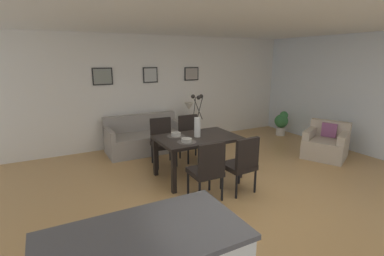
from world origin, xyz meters
The scene contains 22 objects.
ground_plane centered at (0.00, 0.00, 0.00)m, with size 9.00×9.00×0.00m, color tan.
back_wall_panel centered at (0.00, 3.25, 1.30)m, with size 9.00×0.10×2.60m, color white.
side_window_wall centered at (3.65, 0.40, 1.30)m, with size 0.10×6.30×2.60m, color white.
ceiling_panel centered at (0.00, 0.40, 2.64)m, with size 9.00×7.20×0.08m, color white.
dining_table centered at (-0.23, 0.87, 0.65)m, with size 1.40×0.92×0.74m.
dining_chair_near_left centered at (-0.52, 0.03, 0.51)m, with size 0.45×0.45×0.92m.
dining_chair_near_right centered at (-0.53, 1.75, 0.51)m, with size 0.47×0.47×0.92m.
dining_chair_far_left centered at (0.08, -0.01, 0.51)m, with size 0.47×0.47×0.92m.
dining_chair_far_right centered at (0.09, 1.74, 0.51)m, with size 0.44×0.44×0.92m.
centerpiece_vase centered at (-0.22, 0.87, 1.02)m, with size 0.21×0.23×0.73m.
placemat_near_left centered at (-0.54, 0.67, 0.74)m, with size 0.32×0.32×0.01m, color #4C4742.
bowl_near_left centered at (-0.54, 0.67, 0.78)m, with size 0.17×0.17×0.07m.
placemat_near_right centered at (-0.54, 1.08, 0.74)m, with size 0.32×0.32×0.01m, color #4C4742.
bowl_near_right centered at (-0.54, 1.08, 0.78)m, with size 0.17×0.17×0.07m.
sofa centered at (-0.58, 2.70, 0.28)m, with size 1.71×0.84×0.80m.
side_table centered at (0.57, 2.73, 0.26)m, with size 0.36×0.36×0.52m, color black.
table_lamp centered at (0.57, 2.73, 0.89)m, with size 0.22×0.22×0.51m.
armchair centered at (2.70, 0.48, 0.29)m, with size 1.07×1.07×0.75m.
framed_picture_left centered at (-1.33, 3.18, 1.68)m, with size 0.43×0.03×0.37m.
framed_picture_center centered at (-0.23, 3.18, 1.68)m, with size 0.36×0.03×0.36m.
framed_picture_right centered at (0.88, 3.18, 1.68)m, with size 0.39×0.03×0.33m.
potted_plant centered at (3.16, 2.23, 0.37)m, with size 0.36×0.36×0.67m.
Camera 1 is at (-2.55, -3.31, 2.09)m, focal length 26.60 mm.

